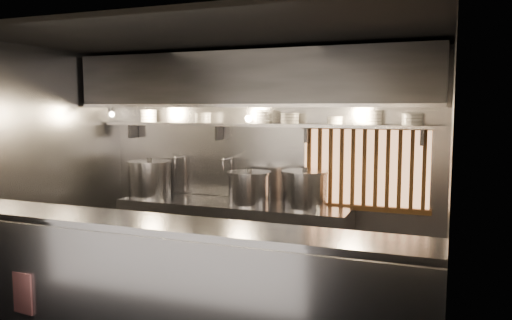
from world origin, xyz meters
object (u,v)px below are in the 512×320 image
Objects in this scene: pendant_bulb at (249,119)px; stock_pot_mid at (249,188)px; heat_lamp at (111,110)px; stock_pot_left at (150,178)px; stock_pot_right at (305,189)px.

pendant_bulb reaches higher than stock_pot_mid.
stock_pot_left is (0.37, 0.31, -0.92)m from heat_lamp.
stock_pot_left is 1.47m from stock_pot_mid.
stock_pot_left is 0.99× the size of stock_pot_mid.
stock_pot_left reaches higher than stock_pot_right.
stock_pot_mid is at bearing -64.42° from pendant_bulb.
heat_lamp reaches higher than stock_pot_left.
stock_pot_right is at bearing -4.65° from pendant_bulb.
stock_pot_right is (2.17, -0.02, -0.02)m from stock_pot_left.
heat_lamp is 1.83m from pendant_bulb.
heat_lamp is at bearing -171.75° from stock_pot_mid.
stock_pot_right is (0.75, -0.06, -0.84)m from pendant_bulb.
stock_pot_mid is 0.71m from stock_pot_right.
heat_lamp is 1.87× the size of pendant_bulb.
pendant_bulb is at bearing 175.35° from stock_pot_right.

